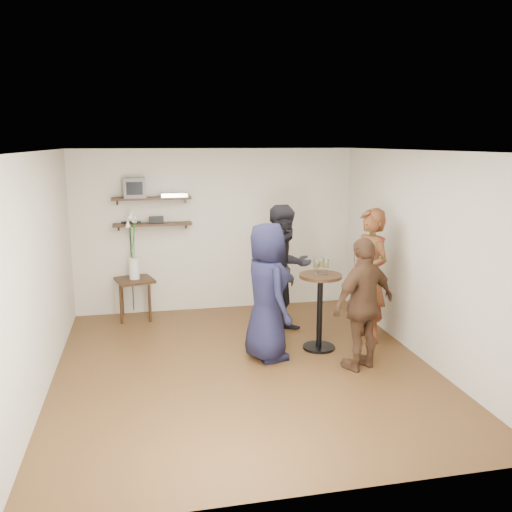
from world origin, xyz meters
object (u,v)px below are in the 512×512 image
Objects in this scene: dvd_deck at (174,195)px; person_brown at (364,304)px; crt_monitor at (135,188)px; person_plaid at (369,276)px; person_dark at (284,270)px; drinks_table at (320,301)px; radio at (156,220)px; side_table at (135,285)px; person_navy at (267,292)px.

dvd_deck is 0.25× the size of person_brown.
crt_monitor is at bearing -68.82° from person_brown.
person_dark is (-1.05, 0.54, 0.01)m from person_plaid.
crt_monitor is 0.80× the size of dvd_deck.
person_brown is at bearing -89.52° from person_dark.
person_dark reaches higher than drinks_table.
radio is (0.31, 0.00, -0.50)m from crt_monitor.
person_dark is 1.54m from person_brown.
drinks_table is (2.39, -1.78, 0.12)m from side_table.
side_table is (-0.06, -0.17, -1.49)m from crt_monitor.
drinks_table is 0.58× the size of person_navy.
dvd_deck is 1.52m from side_table.
side_table is 0.37× the size of person_navy.
person_plaid reaches higher than drinks_table.
person_plaid is (3.08, -1.79, -1.10)m from crt_monitor.
person_dark is 0.98m from person_navy.
dvd_deck reaches higher than drinks_table.
person_navy is at bearing -50.73° from person_brown.
dvd_deck reaches higher than person_plaid.
dvd_deck reaches higher than person_brown.
drinks_table is at bearing -90.00° from person_dark.
person_brown is (2.64, -2.66, -1.21)m from crt_monitor.
crt_monitor is at bearing -132.51° from person_plaid.
person_plaid is (2.78, -1.79, -0.60)m from radio.
person_plaid reaches higher than person_brown.
person_navy reaches higher than radio.
person_navy is at bearing -90.11° from person_plaid.
person_navy is at bearing -140.26° from person_dark.
crt_monitor reaches higher than person_brown.
person_brown is at bearing -39.38° from person_plaid.
dvd_deck reaches higher than person_navy.
radio is 0.34× the size of side_table.
person_navy reaches higher than side_table.
side_table is at bearing -129.56° from person_plaid.
crt_monitor is at bearing 70.93° from side_table.
drinks_table is 0.81m from person_plaid.
person_dark is at bearing -40.75° from dvd_deck.
dvd_deck reaches higher than radio.
side_table is at bearing -164.95° from dvd_deck.
person_dark reaches higher than person_navy.
person_brown is at bearing -42.61° from side_table.
radio is at bearing 18.93° from person_navy.
drinks_table reaches higher than side_table.
person_plaid is 1.14× the size of person_brown.
radio is at bearing 121.59° from person_dark.
drinks_table is 0.63× the size of person_brown.
crt_monitor is at bearing 24.62° from person_navy.
person_brown is (-0.44, -0.87, -0.11)m from person_plaid.
person_plaid is at bearing 12.37° from drinks_table.
person_dark is (-0.30, 0.71, 0.27)m from drinks_table.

